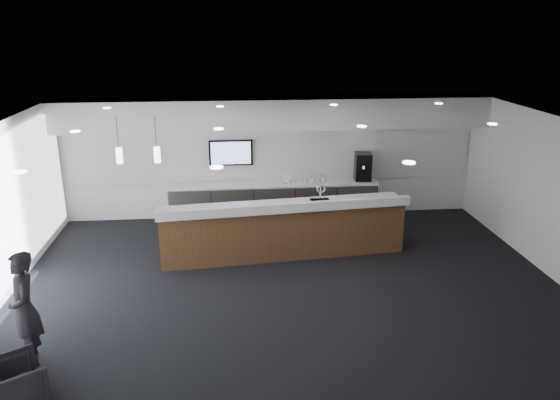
{
  "coord_description": "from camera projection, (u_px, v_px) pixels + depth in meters",
  "views": [
    {
      "loc": [
        -1.04,
        -8.95,
        4.65
      ],
      "look_at": [
        -0.06,
        1.3,
        1.27
      ],
      "focal_mm": 35.0,
      "sensor_mm": 36.0,
      "label": 1
    }
  ],
  "objects": [
    {
      "name": "back_credenza",
      "position": [
        273.0,
        201.0,
        13.31
      ],
      "size": [
        5.06,
        0.66,
        0.95
      ],
      "color": "gray",
      "rests_on": "ground"
    },
    {
      "name": "cup_3",
      "position": [
        306.0,
        181.0,
        13.12
      ],
      "size": [
        0.12,
        0.12,
        0.09
      ],
      "primitive_type": "imported",
      "rotation": [
        0.0,
        0.0,
        1.94
      ],
      "color": "white",
      "rests_on": "back_credenza"
    },
    {
      "name": "cup_1",
      "position": [
        318.0,
        181.0,
        13.15
      ],
      "size": [
        0.13,
        0.13,
        0.09
      ],
      "primitive_type": "imported",
      "rotation": [
        0.0,
        0.0,
        0.65
      ],
      "color": "white",
      "rests_on": "back_credenza"
    },
    {
      "name": "info_sign_left",
      "position": [
        287.0,
        179.0,
        13.08
      ],
      "size": [
        0.17,
        0.04,
        0.23
      ],
      "primitive_type": "cube",
      "rotation": [
        0.0,
        0.0,
        -0.13
      ],
      "color": "white",
      "rests_on": "back_credenza"
    },
    {
      "name": "pendant_right",
      "position": [
        114.0,
        162.0,
        9.79
      ],
      "size": [
        0.12,
        0.12,
        0.3
      ],
      "primitive_type": "cylinder",
      "color": "#FFEFC6",
      "rests_on": "ceiling"
    },
    {
      "name": "lounge_guest",
      "position": [
        25.0,
        309.0,
        7.59
      ],
      "size": [
        0.62,
        0.73,
        1.68
      ],
      "primitive_type": "imported",
      "rotation": [
        0.0,
        0.0,
        -1.15
      ],
      "color": "black",
      "rests_on": "ground"
    },
    {
      "name": "pendant_left",
      "position": [
        154.0,
        161.0,
        9.85
      ],
      "size": [
        0.12,
        0.12,
        0.3
      ],
      "primitive_type": "cylinder",
      "color": "#FFEFC6",
      "rests_on": "ceiling"
    },
    {
      "name": "ceiling_can_lights",
      "position": [
        291.0,
        128.0,
        9.09
      ],
      "size": [
        7.0,
        5.0,
        0.02
      ],
      "primitive_type": null,
      "color": "silver",
      "rests_on": "ceiling"
    },
    {
      "name": "cup_6",
      "position": [
        289.0,
        182.0,
        13.08
      ],
      "size": [
        0.13,
        0.13,
        0.09
      ],
      "primitive_type": "imported",
      "rotation": [
        0.0,
        0.0,
        3.87
      ],
      "color": "white",
      "rests_on": "back_credenza"
    },
    {
      "name": "wall_tv",
      "position": [
        231.0,
        153.0,
        13.1
      ],
      "size": [
        1.05,
        0.08,
        0.62
      ],
      "color": "black",
      "rests_on": "back_wall"
    },
    {
      "name": "cup_5",
      "position": [
        295.0,
        182.0,
        13.1
      ],
      "size": [
        0.1,
        0.1,
        0.09
      ],
      "primitive_type": "imported",
      "rotation": [
        0.0,
        0.0,
        3.23
      ],
      "color": "white",
      "rests_on": "back_credenza"
    },
    {
      "name": "alcove_panel",
      "position": [
        272.0,
        153.0,
        13.27
      ],
      "size": [
        9.8,
        0.06,
        1.4
      ],
      "primitive_type": "cube",
      "color": "silver",
      "rests_on": "back_wall"
    },
    {
      "name": "info_sign_right",
      "position": [
        322.0,
        178.0,
        13.17
      ],
      "size": [
        0.16,
        0.07,
        0.22
      ],
      "primitive_type": "cube",
      "rotation": [
        0.0,
        0.0,
        0.3
      ],
      "color": "white",
      "rests_on": "back_credenza"
    },
    {
      "name": "cup_4",
      "position": [
        301.0,
        181.0,
        13.11
      ],
      "size": [
        0.13,
        0.13,
        0.09
      ],
      "primitive_type": "imported",
      "rotation": [
        0.0,
        0.0,
        2.58
      ],
      "color": "white",
      "rests_on": "back_credenza"
    },
    {
      "name": "coffee_machine",
      "position": [
        363.0,
        167.0,
        13.3
      ],
      "size": [
        0.42,
        0.53,
        0.67
      ],
      "rotation": [
        0.0,
        0.0,
        -0.09
      ],
      "color": "black",
      "rests_on": "back_credenza"
    },
    {
      "name": "armchair",
      "position": [
        14.0,
        385.0,
        6.83
      ],
      "size": [
        0.97,
        0.96,
        0.65
      ],
      "primitive_type": "imported",
      "rotation": [
        0.0,
        0.0,
        2.13
      ],
      "color": "black",
      "rests_on": "ground"
    },
    {
      "name": "back_wall",
      "position": [
        272.0,
        157.0,
        13.33
      ],
      "size": [
        10.0,
        0.02,
        3.0
      ],
      "primitive_type": "cube",
      "color": "white",
      "rests_on": "ground"
    },
    {
      "name": "ceiling",
      "position": [
        291.0,
        126.0,
        9.08
      ],
      "size": [
        10.0,
        8.0,
        0.02
      ],
      "primitive_type": "cube",
      "color": "black",
      "rests_on": "back_wall"
    },
    {
      "name": "service_counter",
      "position": [
        283.0,
        229.0,
        11.24
      ],
      "size": [
        5.15,
        1.36,
        1.49
      ],
      "rotation": [
        0.0,
        0.0,
        0.1
      ],
      "color": "#4E2B1A",
      "rests_on": "ground"
    },
    {
      "name": "ground",
      "position": [
        290.0,
        288.0,
        10.01
      ],
      "size": [
        10.0,
        10.0,
        0.0
      ],
      "primitive_type": "plane",
      "color": "black",
      "rests_on": "ground"
    },
    {
      "name": "cup_0",
      "position": [
        324.0,
        181.0,
        13.16
      ],
      "size": [
        0.09,
        0.09,
        0.09
      ],
      "primitive_type": "imported",
      "color": "white",
      "rests_on": "back_credenza"
    },
    {
      "name": "soffit_bulkhead",
      "position": [
        273.0,
        113.0,
        12.55
      ],
      "size": [
        10.0,
        0.9,
        0.7
      ],
      "primitive_type": "cube",
      "color": "silver",
      "rests_on": "back_wall"
    },
    {
      "name": "cup_2",
      "position": [
        312.0,
        181.0,
        13.13
      ],
      "size": [
        0.12,
        0.12,
        0.09
      ],
      "primitive_type": "imported",
      "rotation": [
        0.0,
        0.0,
        1.29
      ],
      "color": "white",
      "rests_on": "back_credenza"
    }
  ]
}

